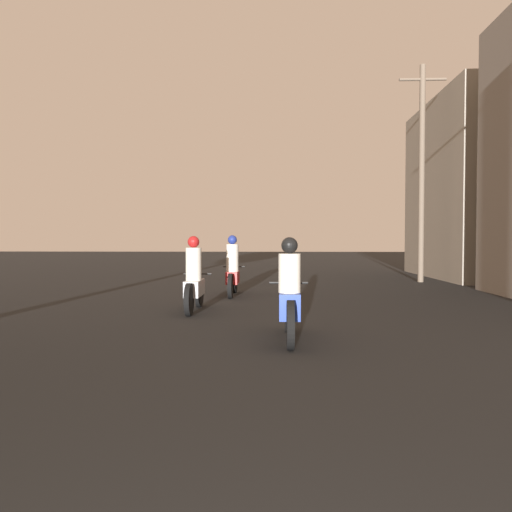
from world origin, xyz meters
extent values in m
cylinder|color=black|center=(-0.04, 7.29, 0.33)|extent=(0.10, 0.66, 0.66)
cylinder|color=black|center=(-0.04, 6.01, 0.33)|extent=(0.10, 0.66, 0.66)
cube|color=#1E389E|center=(-0.04, 6.65, 0.52)|extent=(0.30, 0.80, 0.38)
cylinder|color=black|center=(-0.04, 7.06, 0.81)|extent=(0.60, 0.04, 0.04)
cylinder|color=silver|center=(-0.04, 6.57, 0.99)|extent=(0.32, 0.32, 0.57)
sphere|color=black|center=(-0.04, 6.57, 1.40)|extent=(0.24, 0.24, 0.24)
cylinder|color=black|center=(-1.92, 10.19, 0.32)|extent=(0.10, 0.64, 0.64)
cylinder|color=black|center=(-1.92, 8.88, 0.32)|extent=(0.10, 0.64, 0.64)
cube|color=#ADADB2|center=(-1.92, 9.54, 0.48)|extent=(0.30, 0.94, 0.33)
cylinder|color=black|center=(-1.92, 9.96, 0.75)|extent=(0.60, 0.04, 0.04)
cylinder|color=silver|center=(-1.92, 9.44, 0.98)|extent=(0.32, 0.32, 0.67)
sphere|color=#A51919|center=(-1.92, 9.44, 1.44)|extent=(0.24, 0.24, 0.24)
cylinder|color=black|center=(-1.39, 13.15, 0.32)|extent=(0.10, 0.63, 0.63)
cylinder|color=black|center=(-1.39, 11.80, 0.32)|extent=(0.10, 0.63, 0.63)
cube|color=red|center=(-1.39, 12.48, 0.48)|extent=(0.30, 0.87, 0.32)
cylinder|color=black|center=(-1.39, 12.92, 0.74)|extent=(0.60, 0.04, 0.04)
cylinder|color=silver|center=(-1.39, 12.39, 1.00)|extent=(0.32, 0.32, 0.72)
sphere|color=navy|center=(-1.39, 12.39, 1.48)|extent=(0.24, 0.24, 0.24)
cube|color=gray|center=(8.00, 19.22, 3.46)|extent=(4.50, 7.24, 6.91)
cylinder|color=#6B5B4C|center=(4.80, 16.89, 3.75)|extent=(0.20, 0.20, 7.50)
cylinder|color=#6B5B4C|center=(4.80, 16.89, 7.00)|extent=(1.60, 0.10, 0.10)
camera|label=1|loc=(-0.23, -0.67, 1.48)|focal=35.00mm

